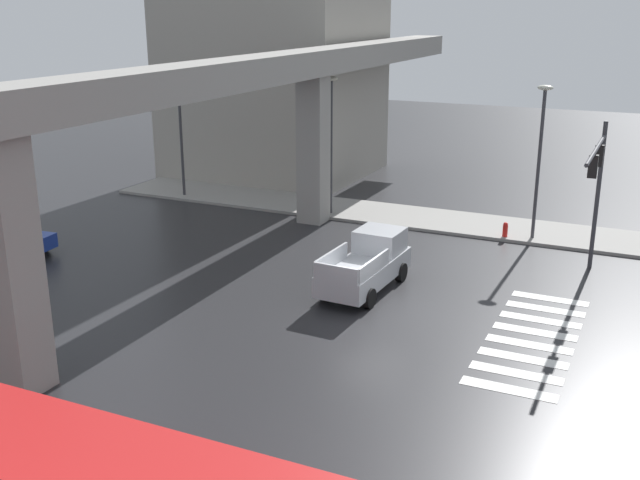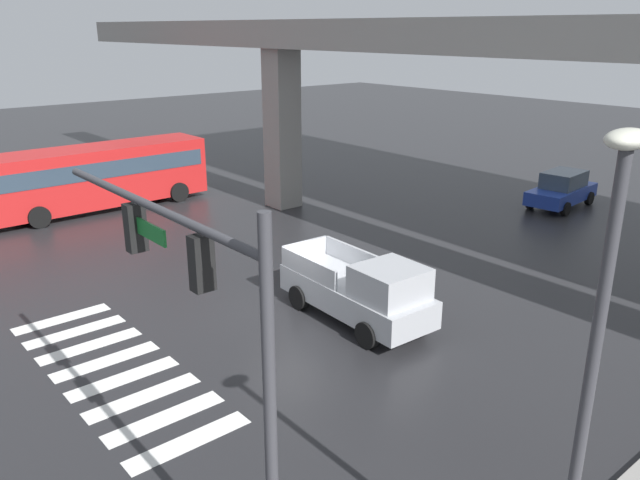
{
  "view_description": "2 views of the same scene",
  "coord_description": "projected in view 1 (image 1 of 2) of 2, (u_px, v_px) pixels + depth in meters",
  "views": [
    {
      "loc": [
        -23.68,
        -8.97,
        10.62
      ],
      "look_at": [
        -0.87,
        1.66,
        2.7
      ],
      "focal_mm": 41.99,
      "sensor_mm": 36.0,
      "label": 1
    },
    {
      "loc": [
        14.18,
        -10.84,
        8.28
      ],
      "look_at": [
        -0.69,
        1.69,
        1.69
      ],
      "focal_mm": 35.33,
      "sensor_mm": 36.0,
      "label": 2
    }
  ],
  "objects": [
    {
      "name": "street_lamp_near_corner",
      "position": [
        540.0,
        145.0,
        33.96
      ],
      "size": [
        0.44,
        0.7,
        7.24
      ],
      "color": "#38383D",
      "rests_on": "ground"
    },
    {
      "name": "traffic_signal_mast",
      "position": [
        597.0,
        174.0,
        28.91
      ],
      "size": [
        6.49,
        0.32,
        6.2
      ],
      "color": "#38383D",
      "rests_on": "ground"
    },
    {
      "name": "street_lamp_far_north",
      "position": [
        180.0,
        118.0,
        41.91
      ],
      "size": [
        0.44,
        0.7,
        7.24
      ],
      "color": "#38383D",
      "rests_on": "ground"
    },
    {
      "name": "ground_plane",
      "position": [
        371.0,
        310.0,
        27.28
      ],
      "size": [
        120.0,
        120.0,
        0.0
      ],
      "primitive_type": "plane",
      "color": "#232326"
    },
    {
      "name": "crosswalk_stripes",
      "position": [
        532.0,
        338.0,
        24.96
      ],
      "size": [
        8.25,
        2.8,
        0.01
      ],
      "color": "silver",
      "rests_on": "ground"
    },
    {
      "name": "fire_hydrant",
      "position": [
        505.0,
        231.0,
        35.34
      ],
      "size": [
        0.24,
        0.24,
        0.85
      ],
      "color": "red",
      "rests_on": "ground"
    },
    {
      "name": "street_lamp_mid_block",
      "position": [
        331.0,
        129.0,
        38.17
      ],
      "size": [
        0.44,
        0.7,
        7.24
      ],
      "color": "#38383D",
      "rests_on": "ground"
    },
    {
      "name": "elevated_overpass",
      "position": [
        201.0,
        98.0,
        27.88
      ],
      "size": [
        57.02,
        1.94,
        8.6
      ],
      "color": "gray",
      "rests_on": "ground"
    },
    {
      "name": "pickup_truck",
      "position": [
        368.0,
        264.0,
        29.15
      ],
      "size": [
        5.18,
        2.26,
        2.08
      ],
      "color": "#A8AAAF",
      "rests_on": "ground"
    },
    {
      "name": "sidewalk_east",
      "position": [
        421.0,
        218.0,
        38.69
      ],
      "size": [
        4.0,
        36.0,
        0.15
      ],
      "primitive_type": "cube",
      "color": "gray",
      "rests_on": "ground"
    },
    {
      "name": "sedan_blue",
      "position": [
        4.0,
        236.0,
        33.17
      ],
      "size": [
        2.27,
        4.45,
        1.72
      ],
      "color": "#1E3899",
      "rests_on": "ground"
    }
  ]
}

